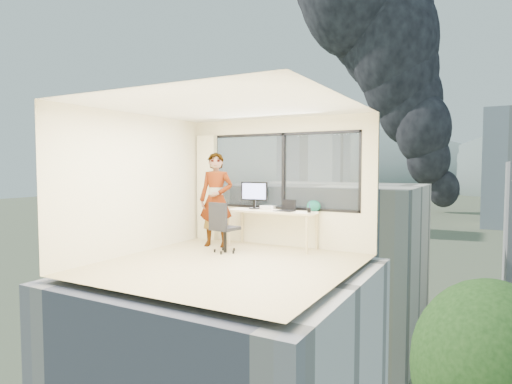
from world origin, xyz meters
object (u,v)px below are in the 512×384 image
Objects in this scene: desk at (272,229)px; person at (216,200)px; handbag at (314,206)px; laptop at (286,206)px; game_console at (269,207)px; monitor at (254,195)px; chair at (225,227)px.

desk is 0.95× the size of person.
person is 6.78× the size of handbag.
laptop is 1.19× the size of handbag.
desk is at bearing -44.85° from game_console.
laptop reaches higher than desk.
monitor is at bearing 166.61° from desk.
monitor is 0.39m from game_console.
game_console is 1.00× the size of handbag.
laptop is (1.38, 0.38, -0.10)m from person.
monitor is at bearing 92.17° from chair.
chair is at bearing -129.81° from laptop.
handbag is at bearing 3.50° from person.
desk is 0.52m from game_console.
person is 1.09m from game_console.
laptop is at bearing -21.60° from game_console.
laptop is at bearing -155.04° from handbag.
chair is 1.19m from game_console.
person is 6.77× the size of game_console.
person is 0.79m from monitor.
desk is at bearing 64.43° from chair.
monitor is 2.01× the size of game_console.
laptop is at bearing -19.58° from monitor.
monitor reaches higher than game_console.
desk is 5.38× the size of laptop.
chair is at bearing -123.50° from desk.
desk is at bearing -23.41° from monitor.
person reaches higher than game_console.
chair is at bearing -56.55° from person.
handbag is at bearing 15.01° from desk.
handbag reaches higher than game_console.
desk is at bearing -165.88° from handbag.
person reaches higher than handbag.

